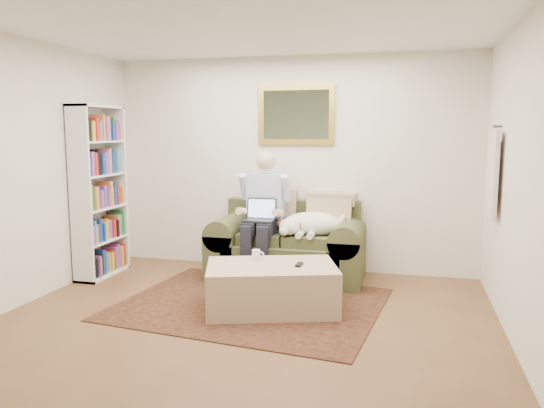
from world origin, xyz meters
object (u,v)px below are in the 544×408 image
at_px(sofa, 287,252).
at_px(ottoman, 271,287).
at_px(seated_man, 262,217).
at_px(laptop, 260,215).
at_px(bookshelf, 99,192).
at_px(sleeping_dog, 313,224).
at_px(coffee_mug, 256,255).

height_order(sofa, ottoman, sofa).
xyz_separation_m(seated_man, laptop, (-0.00, -0.07, 0.04)).
bearing_deg(bookshelf, sleeping_dog, 7.67).
distance_m(seated_man, sleeping_dog, 0.59).
height_order(sofa, coffee_mug, sofa).
xyz_separation_m(laptop, bookshelf, (-1.91, -0.19, 0.23)).
relative_size(sleeping_dog, ottoman, 0.59).
bearing_deg(sofa, sleeping_dog, -15.74).
bearing_deg(bookshelf, seated_man, 7.83).
distance_m(seated_man, laptop, 0.08).
height_order(sleeping_dog, ottoman, sleeping_dog).
relative_size(seated_man, coffee_mug, 14.75).
xyz_separation_m(laptop, sleeping_dog, (0.58, 0.14, -0.10)).
bearing_deg(laptop, sleeping_dog, 13.64).
height_order(sofa, bookshelf, bookshelf).
bearing_deg(laptop, coffee_mug, -77.40).
bearing_deg(bookshelf, laptop, 5.82).
distance_m(seated_man, coffee_mug, 0.86).
relative_size(laptop, bookshelf, 0.17).
relative_size(ottoman, bookshelf, 0.61).
bearing_deg(bookshelf, sofa, 11.04).
bearing_deg(sleeping_dog, sofa, 164.26).
height_order(laptop, bookshelf, bookshelf).
height_order(seated_man, laptop, seated_man).
bearing_deg(coffee_mug, sofa, 84.31).
distance_m(sofa, sleeping_dog, 0.49).
relative_size(seated_man, bookshelf, 0.74).
xyz_separation_m(sofa, seated_man, (-0.26, -0.16, 0.43)).
relative_size(sofa, bookshelf, 0.88).
bearing_deg(laptop, seated_man, 90.00).
bearing_deg(sofa, ottoman, -84.92).
bearing_deg(sleeping_dog, laptop, -166.36).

